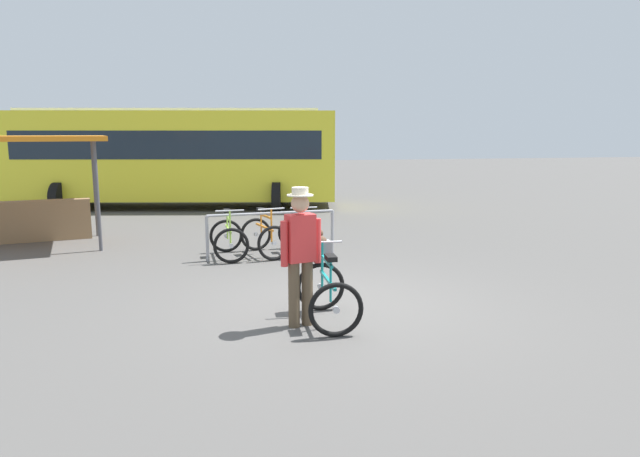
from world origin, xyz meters
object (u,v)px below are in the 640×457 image
(market_stall, at_px, (28,179))
(racked_bike_white, at_px, (299,235))
(racked_bike_lime, at_px, (229,239))
(person_with_featured_bike, at_px, (300,251))
(featured_bicycle, at_px, (326,283))
(bus_distant, at_px, (176,152))
(racked_bike_orange, at_px, (265,237))

(market_stall, bearing_deg, racked_bike_white, -20.69)
(market_stall, bearing_deg, racked_bike_lime, -28.39)
(racked_bike_lime, height_order, market_stall, market_stall)
(person_with_featured_bike, bearing_deg, featured_bicycle, 24.64)
(racked_bike_white, bearing_deg, person_with_featured_bike, -99.91)
(racked_bike_white, bearing_deg, featured_bicycle, -95.38)
(featured_bicycle, relative_size, bus_distant, 0.12)
(racked_bike_lime, bearing_deg, bus_distant, 98.58)
(person_with_featured_bike, bearing_deg, market_stall, 126.72)
(market_stall, bearing_deg, person_with_featured_bike, -53.28)
(racked_bike_lime, bearing_deg, racked_bike_white, 5.21)
(bus_distant, distance_m, market_stall, 6.36)
(racked_bike_lime, height_order, bus_distant, bus_distant)
(racked_bike_lime, relative_size, racked_bike_orange, 0.89)
(person_with_featured_bike, bearing_deg, racked_bike_orange, 89.44)
(racked_bike_lime, bearing_deg, racked_bike_orange, 5.21)
(racked_bike_lime, bearing_deg, person_with_featured_bike, -80.88)
(featured_bicycle, xyz_separation_m, bus_distant, (-2.20, 11.79, 1.25))
(featured_bicycle, bearing_deg, racked_bike_white, 84.62)
(market_stall, bearing_deg, racked_bike_orange, -24.08)
(racked_bike_orange, distance_m, featured_bicycle, 4.01)
(racked_bike_orange, height_order, featured_bicycle, featured_bicycle)
(racked_bike_lime, xyz_separation_m, featured_bicycle, (1.01, -3.93, 0.12))
(racked_bike_white, height_order, person_with_featured_bike, person_with_featured_bike)
(racked_bike_orange, xyz_separation_m, featured_bicycle, (0.32, -3.99, 0.12))
(racked_bike_lime, relative_size, person_with_featured_bike, 0.64)
(featured_bicycle, height_order, bus_distant, bus_distant)
(featured_bicycle, xyz_separation_m, market_stall, (-5.03, 6.10, 0.91))
(racked_bike_orange, height_order, bus_distant, bus_distant)
(bus_distant, relative_size, market_stall, 2.96)
(bus_distant, bearing_deg, featured_bicycle, -79.44)
(market_stall, bearing_deg, bus_distant, 63.54)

